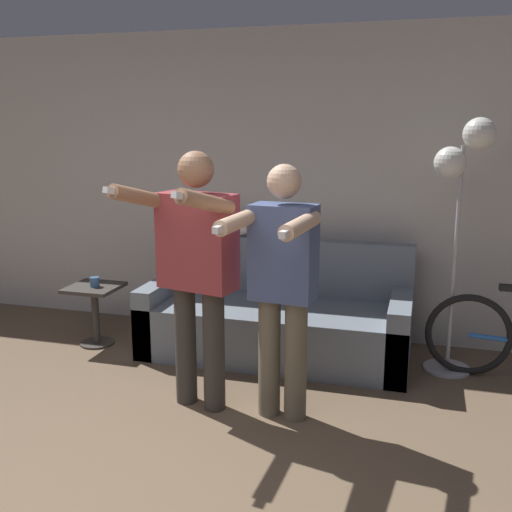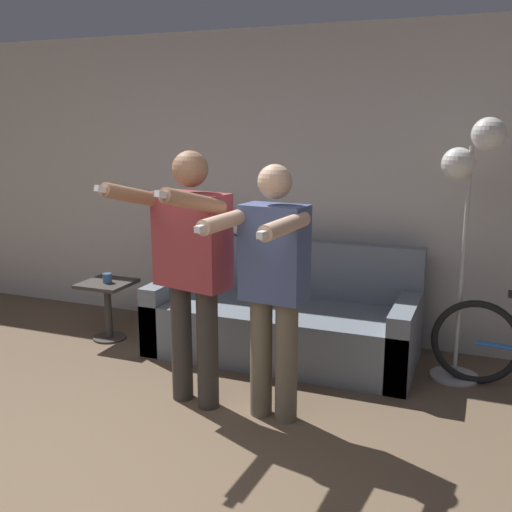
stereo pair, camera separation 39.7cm
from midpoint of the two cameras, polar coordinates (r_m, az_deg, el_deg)
The scene contains 8 objects.
wall_back at distance 5.27m, azimuth -3.38°, elevation 6.79°, with size 10.00×0.05×2.60m.
couch at distance 4.83m, azimuth -0.34°, elevation -6.16°, with size 2.09×0.87×0.89m.
person_left at distance 3.78m, azimuth -8.73°, elevation -0.55°, with size 0.66×0.75×1.66m.
person_right at distance 3.60m, azimuth -0.66°, elevation -2.19°, with size 0.51×0.71×1.60m.
cat at distance 5.10m, azimuth -4.31°, elevation 2.66°, with size 0.47×0.13×0.16m.
floor_lamp at distance 4.43m, azimuth 16.65°, elevation 7.28°, with size 0.41×0.35×1.87m.
side_table at distance 5.23m, azimuth -17.23°, elevation -4.33°, with size 0.41×0.41×0.51m.
cup at distance 5.16m, azimuth -17.27°, elevation -2.40°, with size 0.08×0.08×0.08m.
Camera 1 is at (1.55, -1.83, 1.83)m, focal length 42.00 mm.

